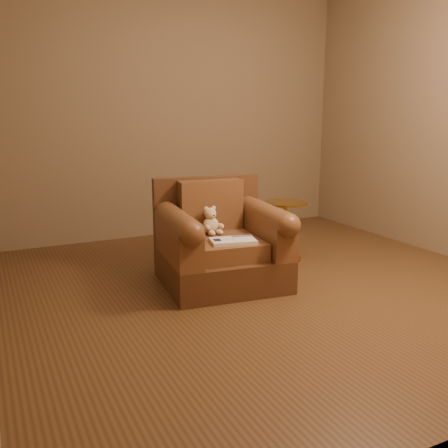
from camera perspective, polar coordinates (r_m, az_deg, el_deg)
name	(u,v)px	position (r m, az deg, el deg)	size (l,w,h in m)	color
floor	(265,286)	(4.04, 4.76, -7.02)	(4.00, 4.00, 0.00)	brown
room	(270,62)	(3.82, 5.26, 17.96)	(4.02, 4.02, 2.71)	#7B664B
armchair	(220,244)	(4.02, -0.48, -2.32)	(1.01, 0.97, 0.83)	#4F301A
teddy_bear	(211,223)	(4.04, -1.44, 0.10)	(0.17, 0.19, 0.23)	beige
guidebook	(233,241)	(3.78, 1.04, -1.93)	(0.38, 0.28, 0.03)	beige
side_table	(285,229)	(4.68, 7.00, -0.54)	(0.39, 0.39, 0.55)	gold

